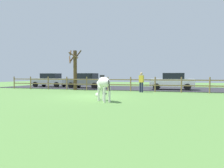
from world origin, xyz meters
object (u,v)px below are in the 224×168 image
object	(u,v)px
parked_car_white	(172,81)
visitor_near_fence	(141,81)
bare_tree	(75,68)
crow_on_grass	(105,94)
zebra	(103,84)
parked_car_grey	(86,80)
parked_car_silver	(50,80)

from	to	relation	value
parked_car_white	visitor_near_fence	xyz separation A→B (m)	(-2.28, -3.50, 0.06)
bare_tree	crow_on_grass	distance (m)	6.81
bare_tree	visitor_near_fence	bearing A→B (deg)	-7.67
zebra	parked_car_grey	distance (m)	11.53
zebra	parked_car_silver	distance (m)	14.98
parked_car_white	visitor_near_fence	world-z (taller)	visitor_near_fence
parked_car_white	parked_car_grey	world-z (taller)	same
bare_tree	visitor_near_fence	xyz separation A→B (m)	(6.53, -0.88, -1.16)
zebra	parked_car_white	xyz separation A→B (m)	(3.12, 10.12, -0.08)
visitor_near_fence	bare_tree	bearing A→B (deg)	172.33
bare_tree	parked_car_grey	xyz separation A→B (m)	(0.01, 2.53, -1.23)
bare_tree	parked_car_white	size ratio (longest dim) A/B	0.94
crow_on_grass	parked_car_grey	xyz separation A→B (m)	(-4.71, 7.04, 0.72)
crow_on_grass	parked_car_white	xyz separation A→B (m)	(4.09, 7.13, 0.72)
parked_car_silver	crow_on_grass	bearing A→B (deg)	-38.40
crow_on_grass	parked_car_silver	xyz separation A→B (m)	(-9.61, 7.61, 0.72)
bare_tree	crow_on_grass	xyz separation A→B (m)	(4.72, -4.51, -1.94)
zebra	parked_car_white	size ratio (longest dim) A/B	0.38
visitor_near_fence	parked_car_silver	bearing A→B (deg)	160.76
parked_car_white	parked_car_silver	world-z (taller)	same
bare_tree	parked_car_grey	world-z (taller)	bare_tree
zebra	crow_on_grass	distance (m)	3.25
parked_car_white	parked_car_silver	bearing A→B (deg)	177.97
parked_car_white	parked_car_grey	distance (m)	8.80
zebra	visitor_near_fence	world-z (taller)	visitor_near_fence
crow_on_grass	parked_car_white	size ratio (longest dim) A/B	0.05
parked_car_grey	visitor_near_fence	world-z (taller)	visitor_near_fence
bare_tree	zebra	size ratio (longest dim) A/B	2.49
crow_on_grass	parked_car_silver	world-z (taller)	parked_car_silver
parked_car_grey	visitor_near_fence	bearing A→B (deg)	-27.61
bare_tree	parked_car_white	world-z (taller)	bare_tree
parked_car_silver	parked_car_grey	distance (m)	4.93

